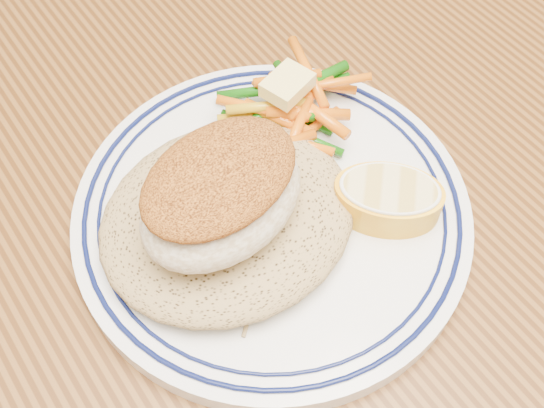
{
  "coord_description": "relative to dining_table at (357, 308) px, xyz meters",
  "views": [
    {
      "loc": [
        -0.17,
        -0.14,
        1.11
      ],
      "look_at": [
        -0.04,
        0.05,
        0.77
      ],
      "focal_mm": 45.0,
      "sensor_mm": 36.0,
      "label": 1
    }
  ],
  "objects": [
    {
      "name": "plate",
      "position": [
        -0.04,
        0.05,
        0.11
      ],
      "size": [
        0.24,
        0.24,
        0.02
      ],
      "color": "silver",
      "rests_on": "dining_table"
    },
    {
      "name": "rice_pilaf",
      "position": [
        -0.07,
        0.05,
        0.13
      ],
      "size": [
        0.15,
        0.14,
        0.03
      ],
      "primitive_type": "ellipsoid",
      "color": "#997D4C",
      "rests_on": "plate"
    },
    {
      "name": "vegetable_pile",
      "position": [
        0.01,
        0.1,
        0.13
      ],
      "size": [
        0.11,
        0.09,
        0.03
      ],
      "color": "#135A0B",
      "rests_on": "plate"
    },
    {
      "name": "fish_fillet",
      "position": [
        -0.08,
        0.04,
        0.16
      ],
      "size": [
        0.11,
        0.09,
        0.05
      ],
      "color": "beige",
      "rests_on": "rice_pilaf"
    },
    {
      "name": "dining_table",
      "position": [
        0.0,
        0.0,
        0.0
      ],
      "size": [
        1.5,
        0.9,
        0.75
      ],
      "color": "#48270E",
      "rests_on": "ground"
    },
    {
      "name": "butter_pat",
      "position": [
        0.01,
        0.1,
        0.14
      ],
      "size": [
        0.04,
        0.03,
        0.01
      ],
      "primitive_type": "cube",
      "rotation": [
        0.0,
        0.0,
        0.29
      ],
      "color": "#F3DD77",
      "rests_on": "vegetable_pile"
    },
    {
      "name": "lemon_wedge",
      "position": [
        0.01,
        0.01,
        0.13
      ],
      "size": [
        0.08,
        0.08,
        0.03
      ],
      "color": "yellow",
      "rests_on": "plate"
    }
  ]
}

